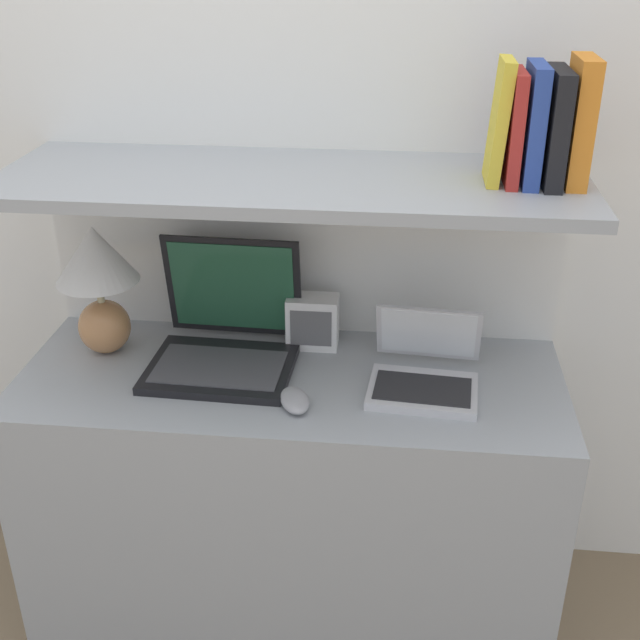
{
  "coord_description": "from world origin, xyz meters",
  "views": [
    {
      "loc": [
        0.25,
        -1.37,
        1.7
      ],
      "look_at": [
        0.07,
        0.26,
        0.88
      ],
      "focal_mm": 45.0,
      "sensor_mm": 36.0,
      "label": 1
    }
  ],
  "objects": [
    {
      "name": "wall_back",
      "position": [
        0.0,
        0.58,
        1.2
      ],
      "size": [
        6.0,
        0.05,
        2.4
      ],
      "color": "white",
      "rests_on": "ground_plane"
    },
    {
      "name": "desk",
      "position": [
        0.0,
        0.26,
        0.36
      ],
      "size": [
        1.3,
        0.51,
        0.72
      ],
      "color": "#999EA3",
      "rests_on": "ground_plane"
    },
    {
      "name": "back_riser",
      "position": [
        0.0,
        0.53,
        0.59
      ],
      "size": [
        1.3,
        0.04,
        1.17
      ],
      "color": "white",
      "rests_on": "ground_plane"
    },
    {
      "name": "shelf",
      "position": [
        0.0,
        0.32,
        1.18
      ],
      "size": [
        1.3,
        0.46,
        0.03
      ],
      "color": "#999EA3",
      "rests_on": "back_riser"
    },
    {
      "name": "table_lamp",
      "position": [
        -0.48,
        0.34,
        0.93
      ],
      "size": [
        0.2,
        0.2,
        0.33
      ],
      "color": "#B27A4C",
      "rests_on": "desk"
    },
    {
      "name": "laptop_large",
      "position": [
        -0.17,
        0.32,
        0.79
      ],
      "size": [
        0.35,
        0.33,
        0.29
      ],
      "color": "black",
      "rests_on": "desk"
    },
    {
      "name": "laptop_small",
      "position": [
        0.32,
        0.25,
        0.76
      ],
      "size": [
        0.27,
        0.27,
        0.17
      ],
      "color": "silver",
      "rests_on": "desk"
    },
    {
      "name": "computer_mouse",
      "position": [
        0.03,
        0.13,
        0.74
      ],
      "size": [
        0.1,
        0.12,
        0.03
      ],
      "color": "#99999E",
      "rests_on": "desk"
    },
    {
      "name": "router_box",
      "position": [
        0.04,
        0.42,
        0.79
      ],
      "size": [
        0.13,
        0.08,
        0.13
      ],
      "color": "white",
      "rests_on": "desk"
    },
    {
      "name": "book_orange",
      "position": [
        0.6,
        0.32,
        1.33
      ],
      "size": [
        0.04,
        0.14,
        0.26
      ],
      "color": "orange",
      "rests_on": "shelf"
    },
    {
      "name": "book_black",
      "position": [
        0.55,
        0.32,
        1.32
      ],
      "size": [
        0.04,
        0.17,
        0.24
      ],
      "color": "black",
      "rests_on": "shelf"
    },
    {
      "name": "book_blue",
      "position": [
        0.51,
        0.32,
        1.32
      ],
      "size": [
        0.03,
        0.16,
        0.24
      ],
      "color": "#284293",
      "rests_on": "shelf"
    },
    {
      "name": "book_red",
      "position": [
        0.47,
        0.32,
        1.31
      ],
      "size": [
        0.03,
        0.15,
        0.23
      ],
      "color": "#A82823",
      "rests_on": "shelf"
    },
    {
      "name": "book_yellow",
      "position": [
        0.44,
        0.32,
        1.32
      ],
      "size": [
        0.04,
        0.12,
        0.25
      ],
      "color": "gold",
      "rests_on": "shelf"
    }
  ]
}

